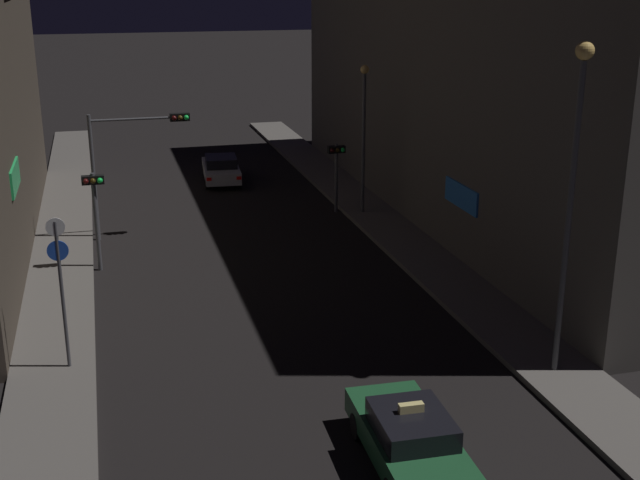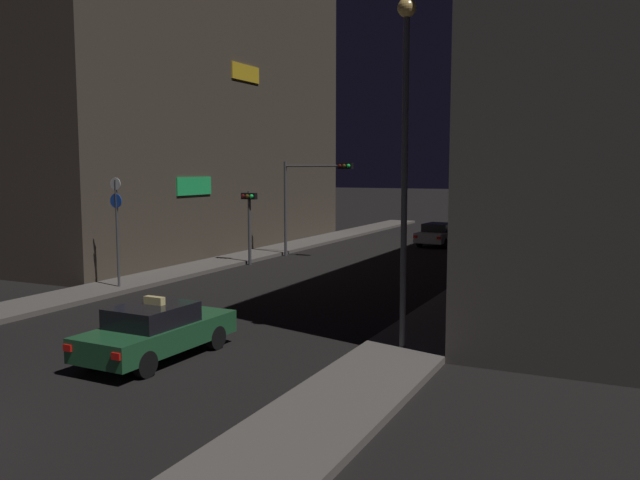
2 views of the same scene
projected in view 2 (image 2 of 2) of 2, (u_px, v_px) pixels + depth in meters
The scene contains 11 objects.
sidewalk_left at pixel (251, 256), 35.95m from camera, with size 2.32×52.69×0.18m, color #5B5651.
sidewalk_right at pixel (503, 272), 30.18m from camera, with size 2.32×52.69×0.18m, color #5B5651.
building_facade_left at pixel (189, 61), 38.23m from camera, with size 7.63×24.96×22.09m.
taxi at pixel (157, 330), 16.72m from camera, with size 1.95×4.51×1.62m.
far_car at pixel (439, 234), 41.46m from camera, with size 2.15×4.58×1.42m.
traffic_light_overhead at pixel (310, 188), 35.54m from camera, with size 4.08×0.42×5.23m.
traffic_light_left_kerb at pixel (249, 212), 32.90m from camera, with size 0.80×0.42×3.72m.
traffic_light_right_kerb at pixel (486, 219), 33.10m from camera, with size 0.80×0.42×3.21m.
sign_pole_left at pixel (117, 222), 25.82m from camera, with size 0.56×0.10×4.31m.
street_lamp_near_block at pixel (405, 129), 16.66m from camera, with size 0.47×0.47×8.87m.
street_lamp_far_block at pixel (505, 182), 31.71m from camera, with size 0.39×0.39×6.62m.
Camera 2 is at (11.95, -6.23, 4.83)m, focal length 36.92 mm.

